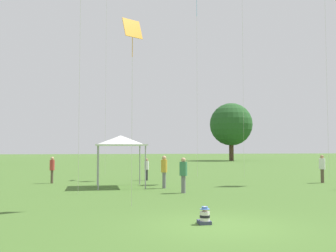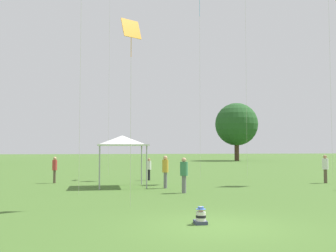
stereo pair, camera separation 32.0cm
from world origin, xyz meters
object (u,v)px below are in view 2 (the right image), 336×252
Objects in this scene: kite_7 at (131,34)px; kite_4 at (200,2)px; person_standing_1 at (149,167)px; person_standing_3 at (55,167)px; distant_tree_1 at (237,124)px; person_standing_4 at (325,166)px; person_standing_2 at (184,172)px; seated_toddler at (201,217)px; canopy_tent at (122,141)px; person_standing_0 at (165,169)px.

kite_4 is at bearing 81.11° from kite_7.
person_standing_1 is 0.21× the size of kite_7.
distant_tree_1 reaches higher than person_standing_3.
person_standing_4 is 0.25× the size of kite_7.
person_standing_2 reaches higher than person_standing_1.
kite_4 is at bearing 77.60° from seated_toddler.
canopy_tent is 14.57m from kite_4.
person_standing_0 is (0.82, 10.39, 0.87)m from seated_toddler.
person_standing_0 is 7.81m from person_standing_3.
kite_7 reaches higher than person_standing_4.
kite_7 reaches higher than person_standing_1.
kite_4 is (4.34, 2.40, 12.89)m from person_standing_1.
person_standing_2 is 16.88m from kite_4.
seated_toddler is 0.29× the size of person_standing_4.
person_standing_0 is 1.01× the size of person_standing_4.
seated_toddler is 0.07× the size of kite_7.
kite_4 is 2.04× the size of kite_7.
person_standing_4 is at bearing -61.09° from person_standing_0.
kite_7 is (-2.36, -11.97, 5.77)m from person_standing_1.
kite_4 reaches higher than person_standing_2.
person_standing_2 reaches higher than person_standing_3.
person_standing_2 is 10.83m from person_standing_4.
kite_4 is (-6.45, 6.61, 12.74)m from person_standing_4.
seated_toddler is 0.30× the size of person_standing_2.
person_standing_1 is at bearing 90.47° from seated_toddler.
person_standing_1 is 0.91× the size of person_standing_3.
person_standing_0 is at bearing 171.53° from person_standing_1.
person_standing_1 is 13.81m from kite_4.
person_standing_0 is 15.57m from kite_4.
person_standing_4 is 16.27m from kite_7.
distant_tree_1 is (21.59, 46.57, 5.54)m from person_standing_0.
person_standing_3 is at bearing 32.21° from person_standing_2.
person_standing_4 is at bearing 0.63° from canopy_tent.
kite_7 is at bearing 74.10° from person_standing_3.
person_standing_4 is 0.12× the size of kite_4.
distant_tree_1 is at bearing 81.62° from kite_7.
kite_4 is at bearing 121.84° from person_standing_4.
seated_toddler is 0.05× the size of distant_tree_1.
canopy_tent is (-2.32, 1.20, 1.56)m from person_standing_0.
kite_7 is (-2.52, -6.42, 5.60)m from person_standing_0.
distant_tree_1 is at bearing 62.21° from canopy_tent.
kite_4 reaches higher than kite_7.
distant_tree_1 is (24.11, 52.99, -0.06)m from kite_7.
person_standing_2 is 9.80m from person_standing_3.
kite_7 is at bearing 38.08° from kite_4.
person_standing_2 is at bearing 68.77° from kite_7.
seated_toddler is at bearing 75.09° from person_standing_3.
person_standing_3 is 0.57× the size of canopy_tent.
person_standing_4 is at bearing 134.06° from person_standing_3.
canopy_tent is at bearing 105.40° from person_standing_3.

